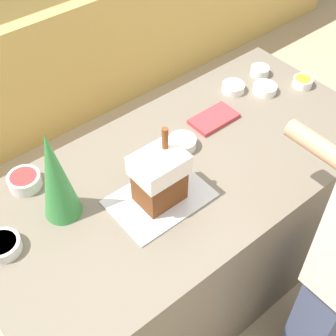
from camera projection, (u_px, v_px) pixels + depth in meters
ground_plane at (181, 278)px, 2.59m from camera, size 12.00×12.00×0.00m
back_cabinet_block at (17, 69)px, 3.18m from camera, size 6.00×0.60×0.89m
kitchen_island at (183, 230)px, 2.26m from camera, size 1.81×0.87×0.89m
baking_tray at (160, 198)px, 1.82m from camera, size 0.39×0.27×0.01m
gingerbread_house at (159, 177)px, 1.73m from camera, size 0.19×0.15×0.32m
decorative_tree at (55, 176)px, 1.64m from camera, size 0.14×0.14×0.40m
candy_bowl_far_left at (2, 245)px, 1.64m from camera, size 0.13×0.13×0.04m
candy_bowl_near_tray_right at (303, 82)px, 2.31m from camera, size 0.10×0.10×0.04m
candy_bowl_center_rear at (260, 71)px, 2.37m from camera, size 0.09×0.09×0.04m
candy_bowl_behind_tray at (182, 143)px, 2.01m from camera, size 0.12×0.12×0.05m
candy_bowl_beside_tree at (265, 88)px, 2.27m from camera, size 0.12×0.12×0.04m
candy_bowl_far_right at (233, 87)px, 2.28m from camera, size 0.11×0.11×0.04m
candy_bowl_near_tray_left at (25, 180)px, 1.85m from camera, size 0.13×0.13×0.05m
cookbook at (214, 119)px, 2.14m from camera, size 0.22×0.13×0.02m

